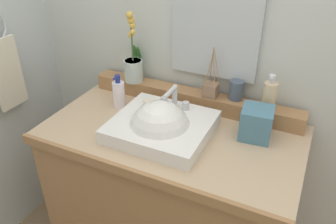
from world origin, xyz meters
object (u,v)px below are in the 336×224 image
Objects in this scene: soap_dispenser at (269,95)px; tissue_box at (256,123)px; lotion_bottle at (119,94)px; sink_basin at (161,129)px; hand_towel at (8,74)px; soap_bar at (150,102)px; tumbler_cup at (236,90)px; reed_diffuser at (211,89)px; potted_plant at (133,64)px.

soap_dispenser is 0.15m from tissue_box.
lotion_bottle is 1.24× the size of tissue_box.
hand_towel is (-0.86, -0.02, 0.10)m from sink_basin.
soap_dispenser is at bearing 35.71° from sink_basin.
soap_bar is at bearing -174.98° from tissue_box.
reed_diffuser is (-0.12, -0.02, -0.01)m from tumbler_cup.
soap_dispenser is 1.29m from hand_towel.
soap_bar is 0.28× the size of reed_diffuser.
soap_bar is 0.30m from reed_diffuser.
potted_plant is 0.69m from tissue_box.
soap_dispenser reaches higher than soap_bar.
sink_basin reaches higher than tissue_box.
reed_diffuser is at bearing 152.91° from tissue_box.
soap_bar is 0.76m from hand_towel.
potted_plant is at bearing 137.56° from soap_bar.
soap_bar is at bearing -150.97° from tumbler_cup.
soap_bar is at bearing 10.65° from hand_towel.
hand_towel reaches higher than tissue_box.
tumbler_cup is (0.35, 0.20, 0.05)m from soap_bar.
potted_plant is (-0.30, 0.28, 0.14)m from sink_basin.
reed_diffuser reaches higher than soap_dispenser.
tissue_box is (0.14, -0.15, -0.06)m from tumbler_cup.
soap_bar is 0.41m from tumbler_cup.
reed_diffuser is 1.03m from hand_towel.
lotion_bottle is (-0.69, -0.15, -0.08)m from soap_dispenser.
potted_plant is 1.48× the size of reed_diffuser.
soap_dispenser is 0.68× the size of reed_diffuser.
sink_basin is 1.14× the size of hand_towel.
hand_towel is at bearing -162.37° from reed_diffuser.
reed_diffuser is 0.45m from lotion_bottle.
sink_basin is 0.44m from potted_plant.
tumbler_cup is (-0.16, 0.03, -0.02)m from soap_dispenser.
soap_dispenser is (0.69, -0.00, -0.02)m from potted_plant.
hand_towel is (-0.74, -0.14, 0.05)m from soap_bar.
reed_diffuser is at bearing 20.66° from lotion_bottle.
reed_diffuser reaches higher than hand_towel.
sink_basin is 0.41m from tumbler_cup.
hand_towel is (-0.56, -0.15, 0.06)m from lotion_bottle.
sink_basin is 4.45× the size of tumbler_cup.
potted_plant is (-0.18, 0.17, 0.09)m from soap_bar.
potted_plant is at bearing 179.91° from soap_dispenser.
potted_plant is 0.18m from lotion_bottle.
potted_plant is 0.42m from reed_diffuser.
tissue_box is 0.38× the size of hand_towel.
reed_diffuser reaches higher than tumbler_cup.
tissue_box is at bearing 2.45° from lotion_bottle.
soap_dispenser is 0.98× the size of lotion_bottle.
hand_towel is (-1.10, -0.34, 0.01)m from tumbler_cup.
soap_dispenser is 1.79× the size of tumbler_cup.
lotion_bottle is 0.67m from tissue_box.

